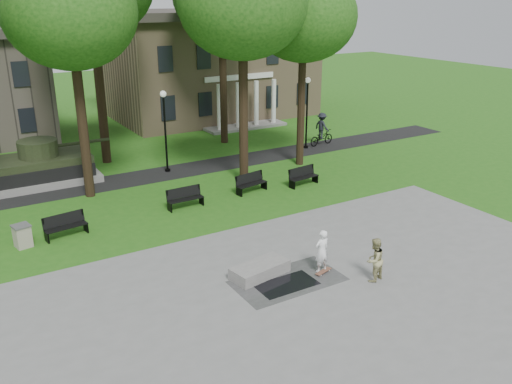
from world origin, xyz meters
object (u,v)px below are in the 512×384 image
cyclist (322,132)px  trash_bin (22,236)px  concrete_block (260,270)px  skateboarder (322,251)px  friend_watching (374,260)px  park_bench_0 (65,225)px

cyclist → trash_bin: size_ratio=2.34×
concrete_block → skateboarder: skateboarder is taller
concrete_block → friend_watching: size_ratio=1.34×
skateboarder → trash_bin: size_ratio=1.74×
concrete_block → trash_bin: size_ratio=2.29×
concrete_block → cyclist: 19.04m
park_bench_0 → friend_watching: bearing=-56.4°
friend_watching → concrete_block: bearing=-48.9°
concrete_block → friend_watching: bearing=-36.1°
skateboarder → cyclist: 18.34m
cyclist → concrete_block: bearing=127.7°
friend_watching → cyclist: size_ratio=0.73×
trash_bin → park_bench_0: bearing=4.8°
concrete_block → friend_watching: friend_watching is taller
friend_watching → park_bench_0: friend_watching is taller
skateboarder → friend_watching: 1.93m
friend_watching → park_bench_0: size_ratio=0.89×
concrete_block → skateboarder: (2.12, -0.92, 0.61)m
cyclist → park_bench_0: size_ratio=1.22×
skateboarder → cyclist: size_ratio=0.74×
cyclist → trash_bin: (-20.34, -6.51, -0.43)m
park_bench_0 → trash_bin: size_ratio=1.92×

